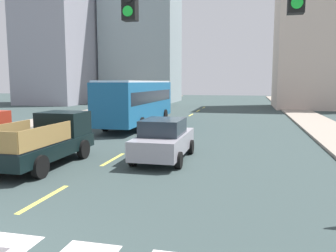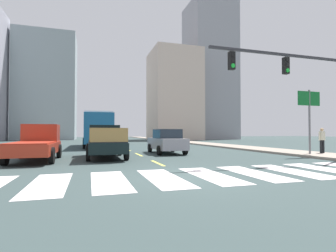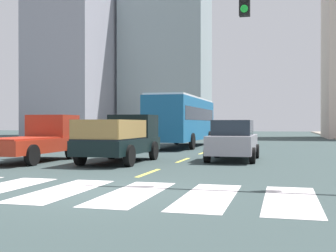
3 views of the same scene
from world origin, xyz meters
The scene contains 16 objects.
sidewalk_right centered at (10.65, 18.00, 0.07)m, with size 3.08×110.00×0.15m, color gray.
sidewalk_left centered at (-10.65, 18.00, 0.07)m, with size 3.08×110.00×0.15m, color gray.
lane_dash_0 centered at (0.00, 4.00, 0.00)m, with size 0.16×2.40×0.01m, color #DCD24C.
lane_dash_1 centered at (0.00, 9.00, 0.00)m, with size 0.16×2.40×0.01m, color #DCD24C.
lane_dash_2 centered at (0.00, 14.00, 0.00)m, with size 0.16×2.40×0.01m, color #DCD24C.
lane_dash_3 centered at (0.00, 19.00, 0.00)m, with size 0.16×2.40×0.01m, color #DCD24C.
lane_dash_4 centered at (0.00, 24.00, 0.00)m, with size 0.16×2.40×0.01m, color #DCD24C.
lane_dash_5 centered at (0.00, 29.00, 0.00)m, with size 0.16×2.40×0.01m, color #DCD24C.
lane_dash_6 centered at (0.00, 34.00, 0.00)m, with size 0.16×2.40×0.01m, color #DCD24C.
lane_dash_7 centered at (0.00, 39.00, 0.00)m, with size 0.16×2.40×0.01m, color #DCD24C.
pickup_stakebed centered at (-2.26, 7.76, 0.94)m, with size 2.18×5.20×1.96m.
city_bus centered at (-2.39, 19.55, 1.95)m, with size 2.72×10.80×3.32m.
sedan_near_left centered at (2.10, 9.45, 0.86)m, with size 2.02×4.40×1.72m.
tower_tall_centre centered at (-22.09, 41.93, 11.44)m, with size 8.64×10.30×22.88m, color #91919D.
block_mid_left centered at (13.27, 41.63, 8.98)m, with size 9.32×9.88×17.96m, color beige.
block_low_left centered at (-11.67, 50.29, 10.84)m, with size 11.42×9.14×21.67m, color #8C9BA0.
Camera 1 is at (5.48, -4.20, 3.24)m, focal length 36.66 mm.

